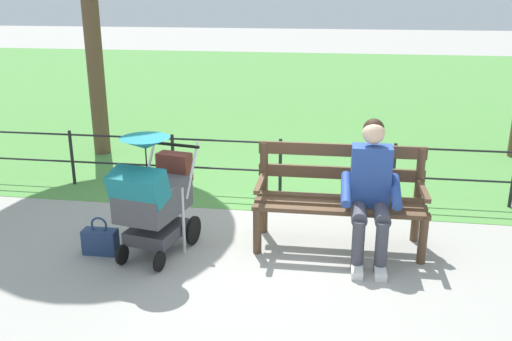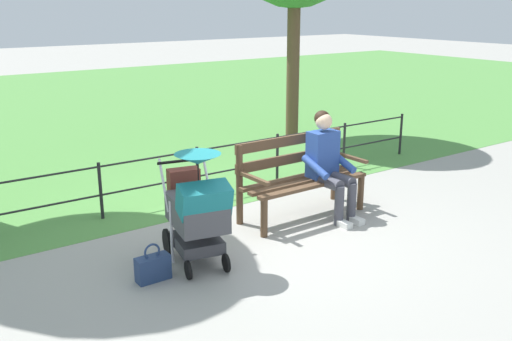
% 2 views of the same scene
% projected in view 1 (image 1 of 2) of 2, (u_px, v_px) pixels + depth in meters
% --- Properties ---
extents(ground_plane, '(60.00, 60.00, 0.00)m').
position_uv_depth(ground_plane, '(265.00, 243.00, 5.44)').
color(ground_plane, '#9E9B93').
extents(grass_lawn, '(40.00, 16.00, 0.01)m').
position_uv_depth(grass_lawn, '(313.00, 89.00, 13.70)').
color(grass_lawn, '#518E42').
rests_on(grass_lawn, ground).
extents(park_bench, '(1.61, 0.62, 0.96)m').
position_uv_depth(park_bench, '(340.00, 193.00, 5.28)').
color(park_bench, brown).
rests_on(park_bench, ground).
extents(person_on_bench, '(0.53, 0.74, 1.28)m').
position_uv_depth(person_on_bench, '(371.00, 187.00, 4.98)').
color(person_on_bench, '#42424C').
rests_on(person_on_bench, ground).
extents(stroller, '(0.66, 0.96, 1.15)m').
position_uv_depth(stroller, '(153.00, 195.00, 5.03)').
color(stroller, black).
rests_on(stroller, ground).
extents(handbag, '(0.32, 0.14, 0.37)m').
position_uv_depth(handbag, '(100.00, 241.00, 5.19)').
color(handbag, navy).
rests_on(handbag, ground).
extents(park_fence, '(7.91, 0.04, 0.70)m').
position_uv_depth(park_fence, '(304.00, 163.00, 6.53)').
color(park_fence, black).
rests_on(park_fence, ground).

